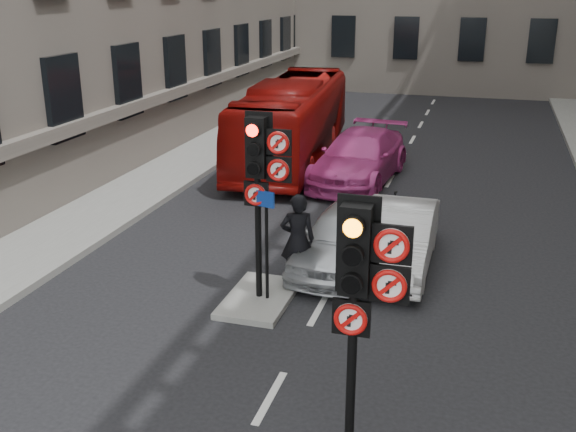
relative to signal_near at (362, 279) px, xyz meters
The scene contains 11 objects.
pavement_left 14.24m from the signal_near, 128.28° to the left, with size 3.00×50.00×0.16m, color gray.
centre_island 5.44m from the signal_near, 123.83° to the left, with size 1.20×2.00×0.12m, color gray.
signal_near is the anchor object (origin of this frame).
signal_far 4.77m from the signal_near, 123.02° to the left, with size 0.91×0.40×3.58m.
car_silver 6.60m from the signal_near, 103.30° to the left, with size 1.60×3.97×1.35m, color #B2B5BA.
car_white 6.73m from the signal_near, 93.17° to the left, with size 1.43×4.11×1.35m, color silver.
car_pink 13.11m from the signal_near, 100.73° to the left, with size 2.13×5.23×1.52m, color #C53A8C.
bus_red 15.57m from the signal_near, 109.23° to the left, with size 2.32×9.91×2.76m, color maroon.
motorcycle 9.18m from the signal_near, 95.21° to the left, with size 0.41×1.47×0.88m, color black.
motorcyclist 5.70m from the signal_near, 113.71° to the left, with size 0.70×0.46×1.93m, color black.
info_sign 4.79m from the signal_near, 122.44° to the left, with size 0.37×0.15×2.16m.
Camera 1 is at (2.72, -6.17, 5.91)m, focal length 42.00 mm.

